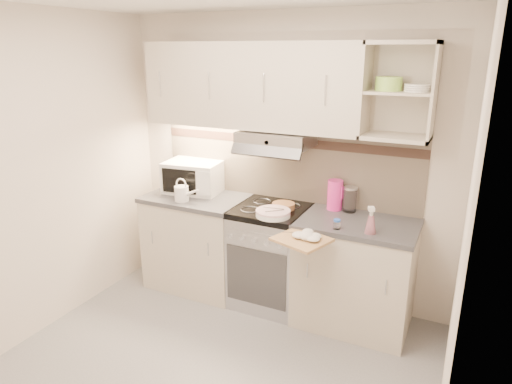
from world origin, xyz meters
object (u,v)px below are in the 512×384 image
Objects in this scene: electric_range at (270,256)px; watering_can at (182,193)px; cutting_board at (302,240)px; pink_pitcher at (335,195)px; spray_bottle at (371,222)px; plate_stack at (273,213)px; glass_jar at (350,199)px; microwave at (194,177)px.

electric_range is 0.96m from watering_can.
pink_pitcher is at bearing 104.68° from cutting_board.
electric_range is 1.05m from spray_bottle.
plate_stack is 0.56m from pink_pitcher.
pink_pitcher is 1.18× the size of glass_jar.
spray_bottle is (1.73, -0.31, -0.06)m from microwave.
spray_bottle is (1.67, -0.02, 0.01)m from watering_can.
pink_pitcher is at bearing 110.96° from spray_bottle.
electric_range is 0.77m from cutting_board.
spray_bottle is (0.26, -0.39, -0.02)m from glass_jar.
microwave reaches higher than spray_bottle.
plate_stack reaches higher than electric_range.
glass_jar is 0.96× the size of spray_bottle.
glass_jar reaches higher than cutting_board.
plate_stack is 0.78× the size of cutting_board.
electric_range is at bearing 144.05° from spray_bottle.
microwave is 1.76m from spray_bottle.
plate_stack is at bearing -0.14° from watering_can.
cutting_board is (-0.17, -0.66, -0.14)m from glass_jar.
cutting_board is at bearing -30.92° from microwave.
plate_stack is (0.95, -0.30, -0.12)m from microwave.
microwave is at bearing 162.70° from plate_stack.
watering_can is at bearing -167.42° from electric_range.
plate_stack is (0.88, -0.01, -0.05)m from watering_can.
glass_jar is (0.13, 0.00, -0.02)m from pink_pitcher.
electric_range is 1.62× the size of microwave.
spray_bottle is at bearing -1.07° from plate_stack.
pink_pitcher is (1.28, 0.37, 0.05)m from watering_can.
plate_stack is 1.31× the size of glass_jar.
glass_jar is at bearing 35.89° from plate_stack.
glass_jar reaches higher than electric_range.
microwave is 1.98× the size of plate_stack.
glass_jar is at bearing 99.73° from spray_bottle.
plate_stack is 1.26× the size of spray_bottle.
microwave is (-0.85, 0.12, 0.59)m from electric_range.
microwave is at bearing -176.73° from glass_jar.
plate_stack is 1.11× the size of pink_pitcher.
microwave is 2.49× the size of spray_bottle.
plate_stack is at bearing 155.40° from spray_bottle.
watering_can is 1.46m from glass_jar.
glass_jar is 0.70m from cutting_board.
cutting_board is at bearing -172.19° from spray_bottle.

